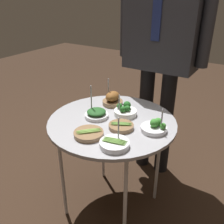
{
  "coord_description": "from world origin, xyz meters",
  "views": [
    {
      "loc": [
        0.65,
        -1.03,
        1.3
      ],
      "look_at": [
        0.0,
        0.0,
        0.69
      ],
      "focal_mm": 40.0,
      "sensor_mm": 36.0,
      "label": 1
    }
  ],
  "objects_px": {
    "bowl_broccoli_back_right": "(125,111)",
    "bowl_spinach_front_right": "(96,114)",
    "serving_cart": "(112,127)",
    "waiter_figure": "(163,33)",
    "bowl_asparagus_center": "(114,144)",
    "bowl_broccoli_back_left": "(155,127)",
    "bowl_asparagus_mid_left": "(89,134)",
    "bowl_asparagus_front_center": "(121,126)",
    "bowl_roast_front_left": "(113,99)"
  },
  "relations": [
    {
      "from": "serving_cart",
      "to": "bowl_broccoli_back_left",
      "type": "relative_size",
      "value": 5.29
    },
    {
      "from": "bowl_asparagus_front_center",
      "to": "waiter_figure",
      "type": "relative_size",
      "value": 0.08
    },
    {
      "from": "bowl_broccoli_back_left",
      "to": "bowl_asparagus_center",
      "type": "height_order",
      "value": "same"
    },
    {
      "from": "bowl_broccoli_back_right",
      "to": "bowl_spinach_front_right",
      "type": "height_order",
      "value": "bowl_spinach_front_right"
    },
    {
      "from": "bowl_roast_front_left",
      "to": "bowl_broccoli_back_left",
      "type": "distance_m",
      "value": 0.39
    },
    {
      "from": "bowl_roast_front_left",
      "to": "bowl_broccoli_back_left",
      "type": "relative_size",
      "value": 1.21
    },
    {
      "from": "serving_cart",
      "to": "bowl_broccoli_back_right",
      "type": "distance_m",
      "value": 0.12
    },
    {
      "from": "bowl_broccoli_back_right",
      "to": "bowl_asparagus_center",
      "type": "height_order",
      "value": "bowl_asparagus_center"
    },
    {
      "from": "bowl_roast_front_left",
      "to": "bowl_asparagus_center",
      "type": "bearing_deg",
      "value": -56.73
    },
    {
      "from": "serving_cart",
      "to": "waiter_figure",
      "type": "xyz_separation_m",
      "value": [
        0.05,
        0.52,
        0.44
      ]
    },
    {
      "from": "bowl_broccoli_back_right",
      "to": "bowl_asparagus_front_center",
      "type": "distance_m",
      "value": 0.15
    },
    {
      "from": "serving_cart",
      "to": "bowl_asparagus_center",
      "type": "relative_size",
      "value": 5.1
    },
    {
      "from": "bowl_broccoli_back_left",
      "to": "waiter_figure",
      "type": "bearing_deg",
      "value": 111.33
    },
    {
      "from": "bowl_spinach_front_right",
      "to": "bowl_asparagus_front_center",
      "type": "xyz_separation_m",
      "value": [
        0.18,
        -0.03,
        -0.01
      ]
    },
    {
      "from": "bowl_broccoli_back_left",
      "to": "bowl_asparagus_mid_left",
      "type": "bearing_deg",
      "value": -139.75
    },
    {
      "from": "bowl_asparagus_mid_left",
      "to": "waiter_figure",
      "type": "xyz_separation_m",
      "value": [
        0.06,
        0.72,
        0.39
      ]
    },
    {
      "from": "bowl_spinach_front_right",
      "to": "bowl_asparagus_front_center",
      "type": "distance_m",
      "value": 0.18
    },
    {
      "from": "waiter_figure",
      "to": "bowl_broccoli_back_left",
      "type": "bearing_deg",
      "value": -68.67
    },
    {
      "from": "bowl_asparagus_front_center",
      "to": "bowl_roast_front_left",
      "type": "bearing_deg",
      "value": 130.76
    },
    {
      "from": "bowl_roast_front_left",
      "to": "bowl_broccoli_back_left",
      "type": "bearing_deg",
      "value": -24.29
    },
    {
      "from": "bowl_broccoli_back_left",
      "to": "bowl_asparagus_front_center",
      "type": "height_order",
      "value": "bowl_broccoli_back_left"
    },
    {
      "from": "bowl_asparagus_front_center",
      "to": "bowl_asparagus_mid_left",
      "type": "relative_size",
      "value": 0.88
    },
    {
      "from": "bowl_roast_front_left",
      "to": "waiter_figure",
      "type": "distance_m",
      "value": 0.53
    },
    {
      "from": "bowl_spinach_front_right",
      "to": "bowl_asparagus_center",
      "type": "distance_m",
      "value": 0.31
    },
    {
      "from": "bowl_asparagus_front_center",
      "to": "bowl_broccoli_back_right",
      "type": "bearing_deg",
      "value": 111.93
    },
    {
      "from": "bowl_spinach_front_right",
      "to": "bowl_roast_front_left",
      "type": "height_order",
      "value": "bowl_spinach_front_right"
    },
    {
      "from": "bowl_roast_front_left",
      "to": "waiter_figure",
      "type": "bearing_deg",
      "value": 65.92
    },
    {
      "from": "serving_cart",
      "to": "bowl_asparagus_front_center",
      "type": "relative_size",
      "value": 5.41
    },
    {
      "from": "bowl_broccoli_back_left",
      "to": "waiter_figure",
      "type": "distance_m",
      "value": 0.66
    },
    {
      "from": "serving_cart",
      "to": "bowl_asparagus_mid_left",
      "type": "xyz_separation_m",
      "value": [
        -0.01,
        -0.2,
        0.05
      ]
    },
    {
      "from": "bowl_broccoli_back_left",
      "to": "bowl_broccoli_back_right",
      "type": "bearing_deg",
      "value": 160.68
    },
    {
      "from": "bowl_broccoli_back_left",
      "to": "bowl_asparagus_front_center",
      "type": "relative_size",
      "value": 1.02
    },
    {
      "from": "bowl_asparagus_mid_left",
      "to": "waiter_figure",
      "type": "distance_m",
      "value": 0.82
    },
    {
      "from": "bowl_spinach_front_right",
      "to": "bowl_asparagus_front_center",
      "type": "relative_size",
      "value": 1.38
    },
    {
      "from": "bowl_asparagus_front_center",
      "to": "bowl_asparagus_mid_left",
      "type": "bearing_deg",
      "value": -123.58
    },
    {
      "from": "bowl_broccoli_back_right",
      "to": "waiter_figure",
      "type": "distance_m",
      "value": 0.57
    },
    {
      "from": "bowl_roast_front_left",
      "to": "bowl_broccoli_back_right",
      "type": "bearing_deg",
      "value": -31.29
    },
    {
      "from": "bowl_spinach_front_right",
      "to": "bowl_roast_front_left",
      "type": "distance_m",
      "value": 0.2
    },
    {
      "from": "waiter_figure",
      "to": "bowl_asparagus_front_center",
      "type": "bearing_deg",
      "value": -85.95
    },
    {
      "from": "bowl_asparagus_front_center",
      "to": "waiter_figure",
      "type": "xyz_separation_m",
      "value": [
        -0.04,
        0.57,
        0.39
      ]
    },
    {
      "from": "serving_cart",
      "to": "bowl_asparagus_center",
      "type": "bearing_deg",
      "value": -55.18
    },
    {
      "from": "serving_cart",
      "to": "waiter_figure",
      "type": "height_order",
      "value": "waiter_figure"
    },
    {
      "from": "bowl_spinach_front_right",
      "to": "waiter_figure",
      "type": "height_order",
      "value": "waiter_figure"
    },
    {
      "from": "bowl_broccoli_back_left",
      "to": "bowl_asparagus_mid_left",
      "type": "height_order",
      "value": "bowl_broccoli_back_left"
    },
    {
      "from": "bowl_roast_front_left",
      "to": "bowl_spinach_front_right",
      "type": "bearing_deg",
      "value": -85.52
    },
    {
      "from": "bowl_roast_front_left",
      "to": "bowl_asparagus_center",
      "type": "distance_m",
      "value": 0.46
    },
    {
      "from": "bowl_spinach_front_right",
      "to": "bowl_asparagus_center",
      "type": "relative_size",
      "value": 1.3
    },
    {
      "from": "serving_cart",
      "to": "bowl_broccoli_back_left",
      "type": "bearing_deg",
      "value": 4.16
    },
    {
      "from": "bowl_broccoli_back_right",
      "to": "bowl_broccoli_back_left",
      "type": "distance_m",
      "value": 0.23
    },
    {
      "from": "bowl_broccoli_back_right",
      "to": "bowl_asparagus_center",
      "type": "relative_size",
      "value": 0.94
    }
  ]
}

